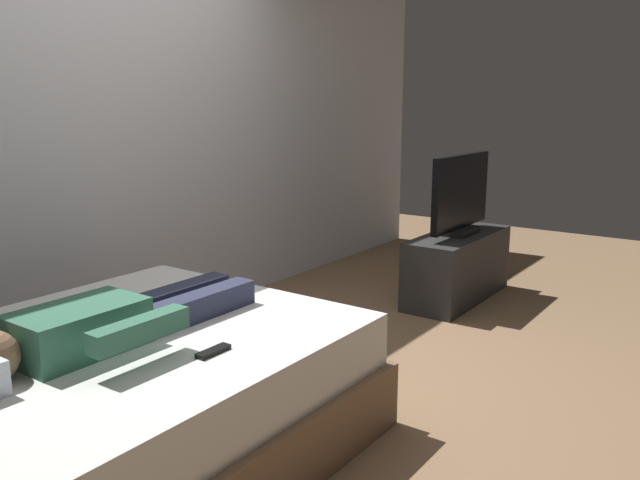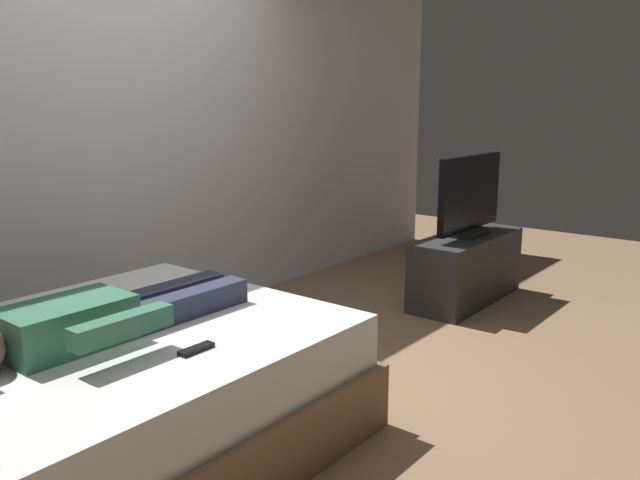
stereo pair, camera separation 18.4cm
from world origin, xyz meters
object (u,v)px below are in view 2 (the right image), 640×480
tv_stand (466,268)px  person (99,319)px  bed (93,402)px  remote (196,349)px  tv (470,197)px

tv_stand → person: bearing=176.7°
bed → tv_stand: 2.99m
bed → tv_stand: bearing=-4.0°
remote → tv_stand: (2.80, 0.24, -0.30)m
person → tv_stand: person is taller
person → tv: size_ratio=1.43×
remote → tv: tv is taller
person → remote: size_ratio=8.40×
tv_stand → tv: bearing=179.8°
bed → remote: size_ratio=13.43×
bed → tv_stand: (2.98, -0.21, -0.01)m
person → tv: 2.96m
bed → person: person is taller
tv_stand → tv: tv is taller
bed → remote: 0.56m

